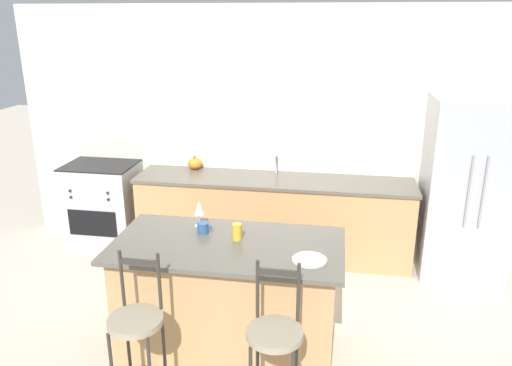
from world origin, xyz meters
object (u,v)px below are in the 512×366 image
at_px(oven_range, 104,204).
at_px(bar_stool_near, 137,334).
at_px(tumbler_cup, 237,232).
at_px(dinner_plate, 309,259).
at_px(bar_stool_far, 275,347).
at_px(coffee_mug, 203,228).
at_px(pumpkin_decoration, 195,164).
at_px(wine_glass, 199,208).
at_px(refrigerator, 466,188).

distance_m(oven_range, bar_stool_near, 2.84).
height_order(oven_range, tumbler_cup, tumbler_cup).
xyz_separation_m(bar_stool_near, dinner_plate, (1.09, 0.54, 0.37)).
relative_size(bar_stool_near, bar_stool_far, 1.00).
relative_size(oven_range, dinner_plate, 3.85).
distance_m(coffee_mug, pumpkin_decoration, 1.87).
distance_m(bar_stool_near, tumbler_cup, 1.04).
distance_m(bar_stool_near, coffee_mug, 0.99).
relative_size(bar_stool_near, tumbler_cup, 8.56).
height_order(dinner_plate, wine_glass, wine_glass).
xyz_separation_m(refrigerator, tumbler_cup, (-2.03, -1.60, 0.08)).
relative_size(refrigerator, wine_glass, 8.39).
height_order(bar_stool_far, dinner_plate, bar_stool_far).
height_order(refrigerator, tumbler_cup, refrigerator).
bearing_deg(bar_stool_far, refrigerator, 55.63).
relative_size(oven_range, pumpkin_decoration, 5.91).
xyz_separation_m(wine_glass, tumbler_cup, (0.36, -0.21, -0.09)).
bearing_deg(dinner_plate, coffee_mug, 158.76).
bearing_deg(bar_stool_far, coffee_mug, 128.79).
relative_size(wine_glass, coffee_mug, 1.80).
xyz_separation_m(coffee_mug, pumpkin_decoration, (-0.59, 1.78, -0.01)).
distance_m(bar_stool_near, dinner_plate, 1.27).
bearing_deg(bar_stool_far, bar_stool_near, -179.08).
distance_m(tumbler_cup, pumpkin_decoration, 2.06).
bearing_deg(wine_glass, coffee_mug, -62.81).
bearing_deg(dinner_plate, pumpkin_decoration, 124.47).
height_order(oven_range, bar_stool_far, bar_stool_far).
relative_size(bar_stool_near, pumpkin_decoration, 6.83).
height_order(refrigerator, bar_stool_far, refrigerator).
height_order(dinner_plate, coffee_mug, coffee_mug).
distance_m(oven_range, wine_glass, 2.23).
bearing_deg(bar_stool_near, coffee_mug, 75.47).
height_order(coffee_mug, pumpkin_decoration, pumpkin_decoration).
height_order(bar_stool_near, coffee_mug, bar_stool_near).
distance_m(refrigerator, dinner_plate, 2.36).
distance_m(oven_range, coffee_mug, 2.34).
bearing_deg(oven_range, wine_glass, -42.32).
distance_m(oven_range, pumpkin_decoration, 1.19).
xyz_separation_m(coffee_mug, tumbler_cup, (0.29, -0.08, 0.02)).
bearing_deg(oven_range, pumpkin_decoration, 10.92).
distance_m(dinner_plate, wine_glass, 1.05).
distance_m(refrigerator, pumpkin_decoration, 2.92).
height_order(bar_stool_far, wine_glass, wine_glass).
xyz_separation_m(bar_stool_far, coffee_mug, (-0.69, 0.86, 0.40)).
bearing_deg(tumbler_cup, dinner_plate, -24.16).
distance_m(dinner_plate, pumpkin_decoration, 2.57).
height_order(bar_stool_near, bar_stool_far, same).
bearing_deg(pumpkin_decoration, wine_glass, -72.49).
relative_size(refrigerator, tumbler_cup, 14.15).
bearing_deg(bar_stool_far, wine_glass, 127.45).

